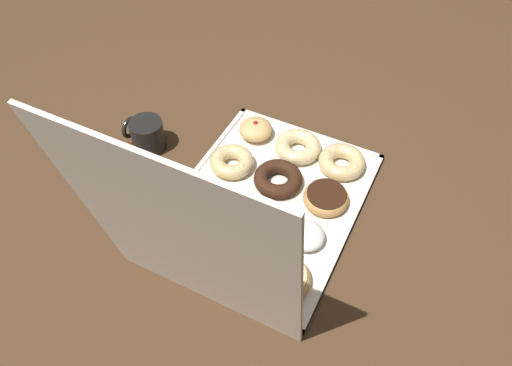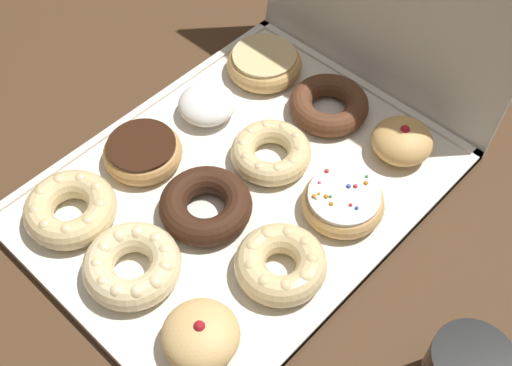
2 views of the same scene
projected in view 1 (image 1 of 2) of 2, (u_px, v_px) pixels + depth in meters
The scene contains 16 objects.
ground_plane at pixel (267, 204), 1.18m from camera, with size 3.00×3.00×0.00m, color #4C331E.
donut_box at pixel (267, 203), 1.17m from camera, with size 0.42×0.55×0.01m.
box_lid_open at pixel (184, 244), 0.79m from camera, with size 0.42×0.52×0.01m, color silver.
cruller_donut_0 at pixel (342, 162), 1.23m from camera, with size 0.12×0.12×0.04m.
cruller_donut_1 at pixel (297, 146), 1.26m from camera, with size 0.12×0.12×0.04m.
jelly_filled_donut_2 at pixel (256, 129), 1.30m from camera, with size 0.09×0.09×0.05m.
chocolate_frosted_donut_3 at pixel (326, 198), 1.15m from camera, with size 0.11×0.11×0.04m.
chocolate_cake_ring_donut_4 at pixel (279, 179), 1.19m from camera, with size 0.12×0.12×0.04m.
cruller_donut_5 at pixel (232, 161), 1.23m from camera, with size 0.11×0.11×0.04m.
powdered_filled_donut_6 at pixel (306, 236), 1.08m from camera, with size 0.08×0.08×0.04m.
cruller_donut_7 at pixel (256, 215), 1.12m from camera, with size 0.11×0.11×0.04m.
sprinkle_donut_8 at pixel (208, 196), 1.15m from camera, with size 0.11×0.11×0.04m.
glazed_ring_donut_9 at pixel (283, 278), 1.01m from camera, with size 0.12×0.12×0.04m.
chocolate_cake_ring_donut_10 at pixel (229, 256), 1.05m from camera, with size 0.12×0.12×0.03m.
jelly_filled_donut_11 at pixel (179, 237), 1.07m from camera, with size 0.08×0.08×0.05m.
coffee_mug at pixel (147, 134), 1.27m from camera, with size 0.11×0.09×0.09m.
Camera 1 is at (-0.30, 0.66, 0.92)m, focal length 33.85 mm.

